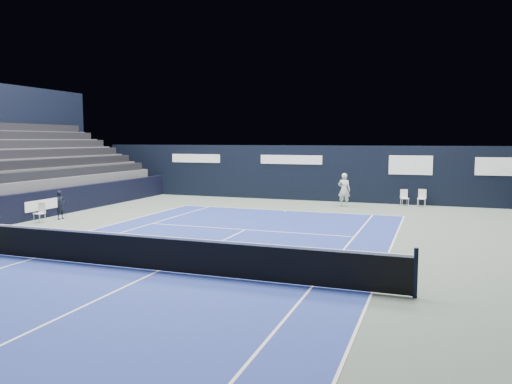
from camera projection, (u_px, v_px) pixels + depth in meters
ground at (193, 255)px, 14.88m from camera, size 48.00×48.00×0.00m
court_surface at (158, 271)px, 13.01m from camera, size 10.97×23.77×0.01m
folding_chair_back_a at (422, 197)px, 25.60m from camera, size 0.44×0.43×0.89m
folding_chair_back_b at (404, 197)px, 25.88m from camera, size 0.47×0.46×0.86m
line_judge_chair at (41, 211)px, 20.70m from camera, size 0.37×0.36×0.82m
line_judge at (60, 205)px, 21.49m from camera, size 0.30×0.46×1.25m
court_markings at (158, 271)px, 13.01m from camera, size 11.03×23.83×0.00m
tennis_net at (158, 252)px, 12.96m from camera, size 12.90×0.10×1.10m
back_sponsor_wall at (309, 173)px, 28.29m from camera, size 26.00×0.63×3.10m
side_barrier_left at (39, 205)px, 21.74m from camera, size 0.33×22.00×1.20m
tennis_player at (344, 190)px, 25.59m from camera, size 0.66×0.84×1.73m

